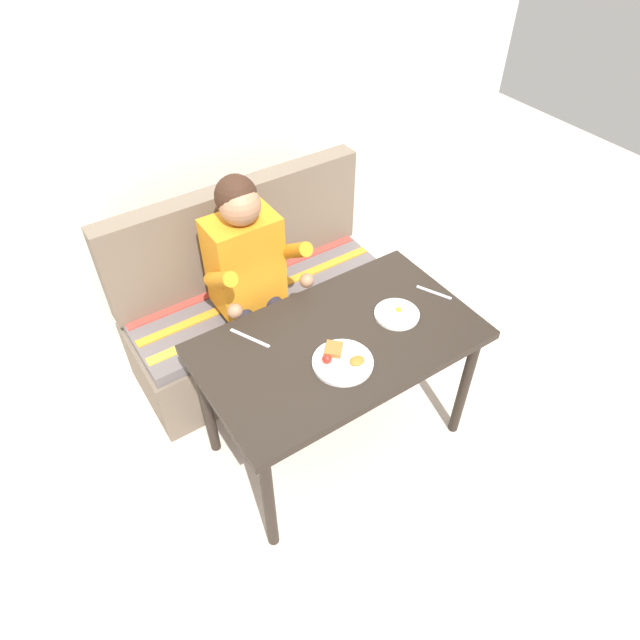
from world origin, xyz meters
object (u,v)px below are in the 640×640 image
couch (259,306)px  person (252,272)px  plate_breakfast (342,361)px  fork (433,292)px  table (339,352)px  plate_eggs (397,314)px  knife (250,338)px

couch → person: bearing=-119.7°
plate_breakfast → fork: 0.62m
table → plate_eggs: (0.29, -0.02, 0.09)m
plate_eggs → fork: 0.24m
couch → plate_eggs: 0.93m
plate_breakfast → knife: size_ratio=1.25×
table → plate_eggs: plate_eggs is taller
person → plate_eggs: (0.39, -0.61, -0.00)m
plate_eggs → knife: plate_eggs is taller
couch → fork: (0.53, -0.76, 0.40)m
knife → plate_eggs: bearing=-46.9°
table → fork: size_ratio=7.06×
plate_breakfast → fork: size_ratio=1.47×
plate_breakfast → knife: (-0.25, 0.33, -0.01)m
couch → plate_breakfast: 0.98m
person → fork: (0.63, -0.59, -0.01)m
couch → person: (-0.10, -0.17, 0.41)m
table → plate_eggs: size_ratio=6.00×
plate_breakfast → fork: (0.60, 0.12, -0.01)m
table → couch: size_ratio=0.83×
plate_breakfast → plate_eggs: bearing=14.6°
table → knife: size_ratio=6.00×
person → knife: person is taller
person → plate_eggs: bearing=-57.3°
plate_eggs → fork: plate_eggs is taller
knife → table: bearing=-59.8°
table → plate_breakfast: 0.17m
table → plate_breakfast: bearing=-121.2°
couch → plate_breakfast: couch is taller
plate_breakfast → person: bearing=92.3°
table → fork: bearing=0.4°
table → couch: bearing=90.0°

